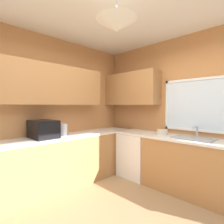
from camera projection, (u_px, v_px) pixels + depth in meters
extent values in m
cube|color=#C6844C|center=(187.00, 110.00, 3.25)|extent=(3.77, 0.06, 2.71)
cube|color=#C6844C|center=(43.00, 110.00, 3.23)|extent=(0.06, 3.81, 2.71)
cube|color=silver|center=(201.00, 105.00, 3.04)|extent=(1.19, 0.02, 0.85)
cube|color=white|center=(201.00, 79.00, 3.02)|extent=(1.27, 0.04, 0.04)
cube|color=white|center=(200.00, 131.00, 3.05)|extent=(1.27, 0.04, 0.04)
cube|color=white|center=(167.00, 105.00, 3.47)|extent=(0.04, 0.04, 0.93)
cube|color=#AD7542|center=(35.00, 84.00, 2.94)|extent=(0.32, 2.58, 0.70)
cube|color=#AD7542|center=(131.00, 89.00, 3.92)|extent=(1.32, 0.32, 0.70)
cylinder|color=#B7B7BC|center=(117.00, 2.00, 1.88)|extent=(0.02, 0.02, 0.35)
cone|color=silver|center=(117.00, 25.00, 1.89)|extent=(0.44, 0.44, 0.14)
cube|color=#AD7542|center=(52.00, 164.00, 3.02)|extent=(0.62, 3.39, 0.86)
cube|color=silver|center=(52.00, 138.00, 3.01)|extent=(0.65, 3.42, 0.04)
cube|color=#AD7542|center=(191.00, 167.00, 2.89)|extent=(2.83, 0.62, 0.86)
cube|color=silver|center=(191.00, 139.00, 2.87)|extent=(2.86, 0.65, 0.04)
cube|color=white|center=(137.00, 155.00, 3.62)|extent=(0.60, 0.60, 0.86)
cube|color=black|center=(43.00, 129.00, 2.90)|extent=(0.48, 0.36, 0.29)
cylinder|color=#B7B7BC|center=(63.00, 130.00, 3.14)|extent=(0.14, 0.14, 0.21)
cube|color=#9EA0A5|center=(193.00, 138.00, 2.85)|extent=(0.62, 0.40, 0.02)
cylinder|color=#B7B7BC|center=(197.00, 132.00, 2.96)|extent=(0.03, 0.03, 0.18)
cylinder|color=#B7B7BC|center=(195.00, 127.00, 2.88)|extent=(0.02, 0.20, 0.02)
cylinder|color=beige|center=(162.00, 132.00, 3.24)|extent=(0.19, 0.19, 0.09)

